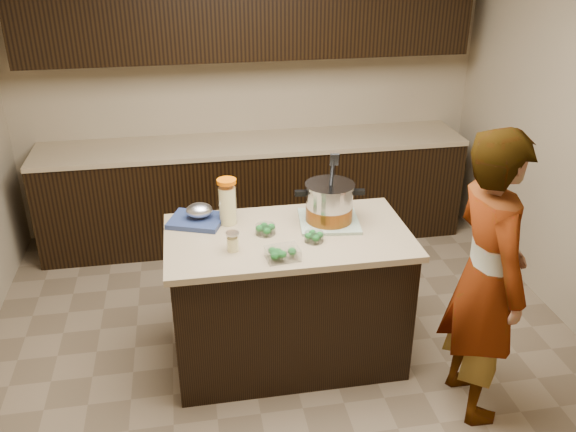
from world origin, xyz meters
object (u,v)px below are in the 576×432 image
at_px(island, 288,297).
at_px(lemonade_pitcher, 228,203).
at_px(person, 486,278).
at_px(stock_pot, 329,205).

relative_size(island, lemonade_pitcher, 5.09).
bearing_deg(person, stock_pot, 44.87).
bearing_deg(person, island, 58.58).
height_order(stock_pot, person, person).
height_order(island, lemonade_pitcher, lemonade_pitcher).
xyz_separation_m(island, lemonade_pitcher, (-0.34, 0.21, 0.58)).
distance_m(stock_pot, lemonade_pitcher, 0.62).
height_order(island, stock_pot, stock_pot).
relative_size(island, person, 0.86).
xyz_separation_m(island, person, (0.98, -0.60, 0.40)).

